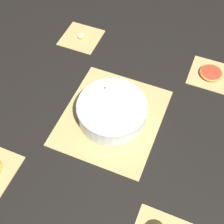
# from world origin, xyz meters

# --- Properties ---
(ground_plane) EXTENTS (6.00, 6.00, 0.00)m
(ground_plane) POSITION_xyz_m (0.00, 0.00, 0.00)
(ground_plane) COLOR black
(bamboo_mat_center) EXTENTS (0.41, 0.36, 0.01)m
(bamboo_mat_center) POSITION_xyz_m (-0.00, 0.00, 0.00)
(bamboo_mat_center) COLOR tan
(bamboo_mat_center) RESTS_ON ground_plane
(coaster_mat_near_left) EXTENTS (0.17, 0.17, 0.01)m
(coaster_mat_near_left) POSITION_xyz_m (-0.35, -0.30, 0.00)
(coaster_mat_near_left) COLOR tan
(coaster_mat_near_left) RESTS_ON ground_plane
(coaster_mat_far_left) EXTENTS (0.17, 0.17, 0.01)m
(coaster_mat_far_left) POSITION_xyz_m (-0.35, 0.30, 0.00)
(coaster_mat_far_left) COLOR tan
(coaster_mat_far_left) RESTS_ON ground_plane
(fruit_salad_bowl) EXTENTS (0.26, 0.26, 0.08)m
(fruit_salad_bowl) POSITION_xyz_m (-0.00, 0.00, 0.05)
(fruit_salad_bowl) COLOR silver
(fruit_salad_bowl) RESTS_ON bamboo_mat_center
(banana_coin_single) EXTENTS (0.03, 0.03, 0.01)m
(banana_coin_single) POSITION_xyz_m (-0.35, -0.30, 0.01)
(banana_coin_single) COLOR #F7EFC6
(banana_coin_single) RESTS_ON coaster_mat_near_left
(grapefruit_slice) EXTENTS (0.10, 0.10, 0.01)m
(grapefruit_slice) POSITION_xyz_m (-0.35, 0.30, 0.01)
(grapefruit_slice) COLOR red
(grapefruit_slice) RESTS_ON coaster_mat_far_left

